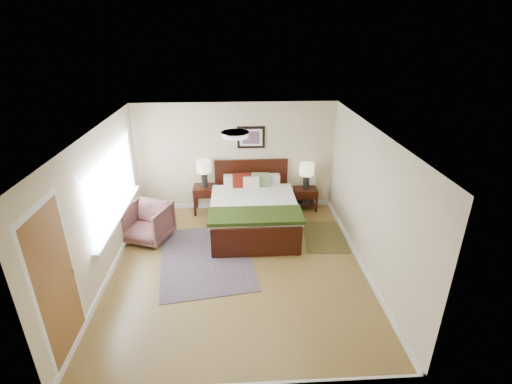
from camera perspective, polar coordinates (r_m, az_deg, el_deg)
floor at (r=6.84m, az=-2.73°, el=-11.51°), size 5.00×5.00×0.00m
back_wall at (r=8.51m, az=-3.13°, el=5.35°), size 4.50×0.04×2.50m
front_wall at (r=4.10m, az=-2.58°, el=-17.59°), size 4.50×0.04×2.50m
left_wall at (r=6.59m, az=-22.94°, el=-2.39°), size 0.04×5.00×2.50m
right_wall at (r=6.59m, az=17.01°, el=-1.47°), size 0.04×5.00×2.50m
ceiling at (r=5.76m, az=-3.22°, el=9.20°), size 4.50×5.00×0.02m
window at (r=7.13m, az=-20.99°, el=1.02°), size 0.11×2.72×1.32m
door at (r=5.29m, az=-28.30°, el=-12.55°), size 0.06×1.00×2.18m
ceil_fixture at (r=5.76m, az=-3.22°, el=8.86°), size 0.44×0.44×0.08m
bed at (r=7.78m, az=-0.38°, el=-2.07°), size 1.81×2.20×1.18m
wall_art at (r=8.35m, az=-0.78°, el=8.40°), size 0.62×0.05×0.50m
nightstand_left at (r=8.57m, az=-7.80°, el=0.04°), size 0.54×0.48×0.64m
nightstand_right at (r=8.78m, az=7.59°, el=-0.70°), size 0.53×0.40×0.53m
lamp_left at (r=8.39m, az=-8.00°, el=3.55°), size 0.33×0.33×0.61m
lamp_right at (r=8.55m, az=7.81°, el=3.14°), size 0.33×0.33×0.61m
armchair at (r=7.76m, az=-16.35°, el=-4.57°), size 1.05×1.07×0.76m
rug_persian at (r=7.14m, az=-7.75°, el=-9.96°), size 1.97×2.55×0.01m
rug_navy at (r=7.85m, az=10.51°, el=-6.74°), size 0.93×1.32×0.01m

